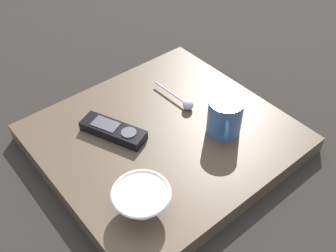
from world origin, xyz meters
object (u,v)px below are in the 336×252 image
at_px(coffee_mug, 225,117).
at_px(tv_remote_near, 113,130).
at_px(cereal_bowl, 142,199).
at_px(teaspoon, 185,103).

relative_size(coffee_mug, tv_remote_near, 0.58).
xyz_separation_m(cereal_bowl, teaspoon, (-0.29, -0.19, -0.02)).
xyz_separation_m(teaspoon, tv_remote_near, (0.21, -0.04, -0.00)).
bearing_deg(tv_remote_near, teaspoon, 170.29).
bearing_deg(coffee_mug, cereal_bowl, 10.88).
bearing_deg(tv_remote_near, coffee_mug, 142.83).
bearing_deg(teaspoon, cereal_bowl, 33.32).
bearing_deg(coffee_mug, tv_remote_near, -37.17).
relative_size(cereal_bowl, tv_remote_near, 0.70).
relative_size(cereal_bowl, teaspoon, 0.82).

